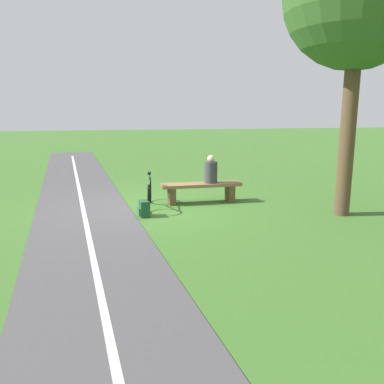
# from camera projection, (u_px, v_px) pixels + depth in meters

# --- Properties ---
(ground_plane) EXTENTS (80.00, 80.00, 0.00)m
(ground_plane) POSITION_uv_depth(u_px,v_px,m) (153.00, 206.00, 9.91)
(ground_plane) COLOR #3D6B28
(paved_path) EXTENTS (6.01, 36.03, 0.02)m
(paved_path) POSITION_uv_depth(u_px,v_px,m) (96.00, 274.00, 5.82)
(paved_path) COLOR #4C494C
(paved_path) RESTS_ON ground_plane
(path_centre_line) EXTENTS (3.49, 31.83, 0.00)m
(path_centre_line) POSITION_uv_depth(u_px,v_px,m) (96.00, 273.00, 5.82)
(path_centre_line) COLOR silver
(path_centre_line) RESTS_ON paved_path
(bench) EXTENTS (2.11, 0.51, 0.52)m
(bench) POSITION_uv_depth(u_px,v_px,m) (201.00, 189.00, 10.26)
(bench) COLOR brown
(bench) RESTS_ON ground_plane
(person_seated) EXTENTS (0.34, 0.34, 0.73)m
(person_seated) POSITION_uv_depth(u_px,v_px,m) (211.00, 171.00, 10.22)
(person_seated) COLOR #38383D
(person_seated) RESTS_ON bench
(bicycle) EXTENTS (0.27, 1.77, 0.87)m
(bicycle) POSITION_uv_depth(u_px,v_px,m) (150.00, 193.00, 9.75)
(bicycle) COLOR black
(bicycle) RESTS_ON ground_plane
(backpack) EXTENTS (0.27, 0.33, 0.37)m
(backpack) POSITION_uv_depth(u_px,v_px,m) (144.00, 209.00, 8.94)
(backpack) COLOR #1E4C2D
(backpack) RESTS_ON ground_plane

